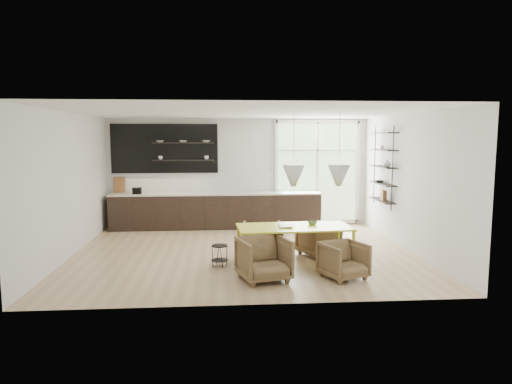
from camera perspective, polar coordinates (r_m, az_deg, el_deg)
name	(u,v)px	position (r m, az deg, el deg)	size (l,w,h in m)	color
room	(267,178)	(10.50, 1.34, 1.74)	(7.02, 6.01, 2.91)	tan
kitchen_run	(213,206)	(12.14, -5.43, -1.70)	(5.54, 0.69, 2.75)	black
right_shelving	(383,169)	(11.19, 15.63, 2.78)	(0.26, 1.22, 1.90)	black
dining_table	(294,229)	(8.49, 4.79, -4.63)	(2.14, 1.06, 0.76)	yellow
armchair_back_left	(263,240)	(9.15, 0.83, -6.04)	(0.76, 0.78, 0.71)	olive
armchair_back_right	(318,239)	(9.44, 7.79, -5.89)	(0.70, 0.72, 0.65)	olive
armchair_front_left	(264,259)	(7.74, 0.98, -8.37)	(0.78, 0.81, 0.73)	olive
armchair_front_right	(344,260)	(7.99, 10.91, -8.39)	(0.67, 0.69, 0.63)	olive
wire_stool	(220,253)	(8.62, -4.58, -7.56)	(0.31, 0.31, 0.40)	black
table_book	(279,226)	(8.42, 2.83, -4.24)	(0.25, 0.34, 0.03)	white
table_bowl	(312,223)	(8.69, 7.06, -3.85)	(0.18, 0.18, 0.06)	#5A864E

